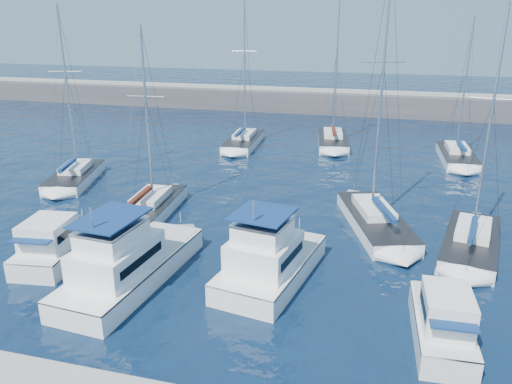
% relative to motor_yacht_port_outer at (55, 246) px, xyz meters
% --- Properties ---
extents(ground, '(220.00, 220.00, 0.00)m').
position_rel_motor_yacht_port_outer_xyz_m(ground, '(9.70, 1.31, -0.94)').
color(ground, black).
rests_on(ground, ground).
extents(breakwater, '(160.00, 6.00, 4.45)m').
position_rel_motor_yacht_port_outer_xyz_m(breakwater, '(9.70, 53.31, 0.11)').
color(breakwater, '#424244').
rests_on(breakwater, ground).
extents(motor_yacht_port_outer, '(3.61, 6.48, 3.20)m').
position_rel_motor_yacht_port_outer_xyz_m(motor_yacht_port_outer, '(0.00, 0.00, 0.00)').
color(motor_yacht_port_outer, white).
rests_on(motor_yacht_port_outer, ground).
extents(motor_yacht_port_inner, '(4.41, 10.48, 4.69)m').
position_rel_motor_yacht_port_outer_xyz_m(motor_yacht_port_inner, '(5.45, -1.38, 0.19)').
color(motor_yacht_port_inner, white).
rests_on(motor_yacht_port_inner, ground).
extents(motor_yacht_stbd_inner, '(5.04, 8.62, 4.69)m').
position_rel_motor_yacht_port_outer_xyz_m(motor_yacht_stbd_inner, '(12.67, 0.93, 0.19)').
color(motor_yacht_stbd_inner, white).
rests_on(motor_yacht_stbd_inner, ground).
extents(motor_yacht_stbd_outer, '(2.60, 6.04, 3.20)m').
position_rel_motor_yacht_port_outer_xyz_m(motor_yacht_stbd_outer, '(21.31, -2.49, 0.00)').
color(motor_yacht_stbd_outer, white).
rests_on(motor_yacht_stbd_outer, ground).
extents(sailboat_mid_a, '(5.04, 8.46, 15.04)m').
position_rel_motor_yacht_port_outer_xyz_m(sailboat_mid_a, '(-7.68, 13.36, -0.42)').
color(sailboat_mid_a, white).
rests_on(sailboat_mid_a, ground).
extents(sailboat_mid_b, '(3.78, 8.84, 13.52)m').
position_rel_motor_yacht_port_outer_xyz_m(sailboat_mid_b, '(2.03, 8.05, -0.44)').
color(sailboat_mid_b, white).
rests_on(sailboat_mid_b, ground).
extents(sailboat_mid_d, '(6.07, 10.13, 17.62)m').
position_rel_motor_yacht_port_outer_xyz_m(sailboat_mid_d, '(18.00, 9.89, -0.41)').
color(sailboat_mid_d, white).
rests_on(sailboat_mid_d, ground).
extents(sailboat_mid_e, '(4.66, 8.91, 14.75)m').
position_rel_motor_yacht_port_outer_xyz_m(sailboat_mid_e, '(23.86, 7.81, -0.42)').
color(sailboat_mid_e, white).
rests_on(sailboat_mid_e, ground).
extents(sailboat_back_a, '(3.58, 9.02, 16.40)m').
position_rel_motor_yacht_port_outer_xyz_m(sailboat_back_a, '(2.90, 29.56, -0.41)').
color(sailboat_back_a, white).
rests_on(sailboat_back_a, ground).
extents(sailboat_back_b, '(4.48, 9.34, 15.81)m').
position_rel_motor_yacht_port_outer_xyz_m(sailboat_back_b, '(12.49, 32.55, -0.42)').
color(sailboat_back_b, white).
rests_on(sailboat_back_b, ground).
extents(sailboat_back_c, '(3.44, 9.00, 14.17)m').
position_rel_motor_yacht_port_outer_xyz_m(sailboat_back_c, '(25.27, 29.11, -0.43)').
color(sailboat_back_c, white).
rests_on(sailboat_back_c, ground).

